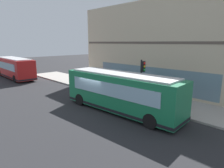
{
  "coord_description": "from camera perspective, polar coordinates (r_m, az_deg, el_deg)",
  "views": [
    {
      "loc": [
        -10.11,
        -11.96,
        5.35
      ],
      "look_at": [
        2.1,
        0.53,
        1.57
      ],
      "focal_mm": 30.9,
      "sensor_mm": 36.0,
      "label": 1
    }
  ],
  "objects": [
    {
      "name": "traffic_light_near_corner",
      "position": [
        16.6,
        8.93,
        3.15
      ],
      "size": [
        0.32,
        0.49,
        3.77
      ],
      "color": "black",
      "rests_on": "sidewalk_curb"
    },
    {
      "name": "newspaper_vending_box",
      "position": [
        22.3,
        0.92,
        -0.07
      ],
      "size": [
        0.44,
        0.43,
        0.9
      ],
      "color": "#263F99",
      "rests_on": "sidewalk_curb"
    },
    {
      "name": "city_bus_far_down_street",
      "position": [
        32.74,
        -26.84,
        4.25
      ],
      "size": [
        2.67,
        10.06,
        3.07
      ],
      "color": "red",
      "rests_on": "ground"
    },
    {
      "name": "ground",
      "position": [
        16.55,
        -3.94,
        -6.67
      ],
      "size": [
        120.0,
        120.0,
        0.0
      ],
      "primitive_type": "plane",
      "color": "#262628"
    },
    {
      "name": "pedestrian_near_hydrant",
      "position": [
        22.45,
        3.44,
        1.49
      ],
      "size": [
        0.32,
        0.32,
        1.78
      ],
      "color": "#3F8C4C",
      "rests_on": "sidewalk_curb"
    },
    {
      "name": "pedestrian_by_light_pole",
      "position": [
        20.64,
        7.85,
        0.06
      ],
      "size": [
        0.32,
        0.32,
        1.57
      ],
      "color": "#8C3F8C",
      "rests_on": "sidewalk_curb"
    },
    {
      "name": "fire_hydrant",
      "position": [
        16.36,
        21.1,
        -5.84
      ],
      "size": [
        0.35,
        0.35,
        0.74
      ],
      "color": "red",
      "rests_on": "sidewalk_curb"
    },
    {
      "name": "city_bus_nearside",
      "position": [
        15.0,
        2.55,
        -2.46
      ],
      "size": [
        3.12,
        10.17,
        3.07
      ],
      "color": "#197247",
      "rests_on": "ground"
    },
    {
      "name": "pedestrian_walking_along_curb",
      "position": [
        17.71,
        18.06,
        -2.34
      ],
      "size": [
        0.32,
        0.32,
        1.63
      ],
      "color": "#8C3F8C",
      "rests_on": "sidewalk_curb"
    },
    {
      "name": "sidewalk_curb",
      "position": [
        19.83,
        6.67,
        -3.3
      ],
      "size": [
        4.39,
        40.0,
        0.15
      ],
      "primitive_type": "cube",
      "color": "#9E9991",
      "rests_on": "ground"
    },
    {
      "name": "building_corner",
      "position": [
        24.44,
        16.63,
        10.49
      ],
      "size": [
        8.46,
        20.75,
        9.66
      ],
      "color": "beige",
      "rests_on": "ground"
    }
  ]
}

